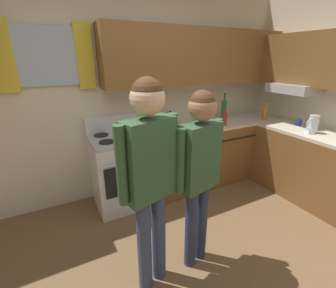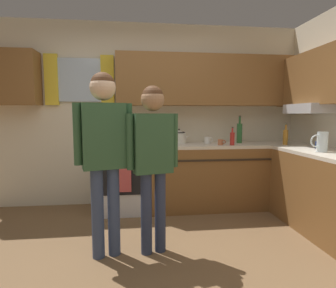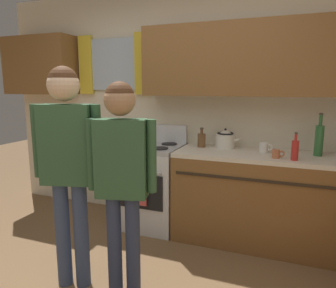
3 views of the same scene
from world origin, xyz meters
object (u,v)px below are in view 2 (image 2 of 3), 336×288
at_px(stovetop_kettle, 179,137).
at_px(bottle_squat_brown, 162,138).
at_px(mug_cobalt_blue, 319,145).
at_px(adult_in_plaid, 153,150).
at_px(stove_oven, 124,176).
at_px(bottle_sauce_red, 232,138).
at_px(bottle_oil_amber, 285,137).
at_px(water_pitcher, 322,142).
at_px(bottle_wine_green, 239,133).
at_px(mug_ceramic_white, 208,140).
at_px(cup_terracotta, 221,142).
at_px(adult_left, 104,143).

bearing_deg(stovetop_kettle, bottle_squat_brown, -173.95).
relative_size(mug_cobalt_blue, adult_in_plaid, 0.07).
distance_m(bottle_squat_brown, stovetop_kettle, 0.25).
distance_m(stove_oven, bottle_sauce_red, 1.55).
height_order(bottle_sauce_red, stovetop_kettle, bottle_sauce_red).
height_order(bottle_oil_amber, water_pitcher, bottle_oil_amber).
bearing_deg(bottle_sauce_red, stovetop_kettle, 153.20).
relative_size(bottle_wine_green, bottle_sauce_red, 1.60).
relative_size(bottle_sauce_red, mug_cobalt_blue, 2.14).
distance_m(bottle_squat_brown, adult_in_plaid, 1.35).
bearing_deg(stovetop_kettle, adult_in_plaid, -108.72).
xyz_separation_m(bottle_wine_green, stovetop_kettle, (-0.87, 0.07, -0.06)).
relative_size(bottle_sauce_red, stovetop_kettle, 0.90).
height_order(bottle_wine_green, mug_ceramic_white, bottle_wine_green).
bearing_deg(mug_ceramic_white, bottle_squat_brown, 174.61).
relative_size(bottle_squat_brown, bottle_sauce_red, 0.84).
distance_m(stove_oven, water_pitcher, 2.44).
xyz_separation_m(bottle_squat_brown, water_pitcher, (1.64, -1.07, 0.03)).
bearing_deg(bottle_sauce_red, bottle_wine_green, 52.97).
bearing_deg(water_pitcher, mug_ceramic_white, 134.63).
relative_size(cup_terracotta, water_pitcher, 0.49).
bearing_deg(bottle_oil_amber, mug_cobalt_blue, -66.81).
bearing_deg(bottle_oil_amber, water_pitcher, -90.55).
height_order(bottle_oil_amber, mug_cobalt_blue, bottle_oil_amber).
bearing_deg(adult_in_plaid, stovetop_kettle, 71.28).
height_order(mug_ceramic_white, adult_in_plaid, adult_in_plaid).
xyz_separation_m(mug_ceramic_white, mug_cobalt_blue, (1.19, -0.71, -0.00)).
distance_m(stove_oven, bottle_squat_brown, 0.75).
distance_m(mug_ceramic_white, stovetop_kettle, 0.41).
bearing_deg(bottle_oil_amber, adult_left, -156.26).
relative_size(bottle_wine_green, mug_cobalt_blue, 3.43).
distance_m(cup_terracotta, adult_left, 1.77).
relative_size(bottle_wine_green, mug_ceramic_white, 3.14).
xyz_separation_m(bottle_oil_amber, bottle_sauce_red, (-0.74, 0.03, -0.02)).
distance_m(bottle_oil_amber, bottle_sauce_red, 0.74).
xyz_separation_m(stovetop_kettle, adult_in_plaid, (-0.46, -1.36, -0.01)).
bearing_deg(bottle_sauce_red, water_pitcher, -46.33).
xyz_separation_m(bottle_oil_amber, bottle_wine_green, (-0.53, 0.30, 0.04)).
relative_size(bottle_oil_amber, adult_in_plaid, 0.18).
height_order(stove_oven, stovetop_kettle, stovetop_kettle).
xyz_separation_m(bottle_squat_brown, bottle_oil_amber, (1.65, -0.34, 0.03)).
height_order(stovetop_kettle, adult_in_plaid, adult_in_plaid).
height_order(bottle_squat_brown, mug_cobalt_blue, bottle_squat_brown).
bearing_deg(mug_ceramic_white, bottle_oil_amber, -15.34).
xyz_separation_m(bottle_oil_amber, mug_cobalt_blue, (0.18, -0.43, -0.07)).
bearing_deg(stove_oven, adult_in_plaid, -75.31).
bearing_deg(stove_oven, bottle_oil_amber, -5.92).
bearing_deg(mug_ceramic_white, water_pitcher, -45.37).
height_order(bottle_squat_brown, bottle_sauce_red, bottle_sauce_red).
relative_size(bottle_oil_amber, bottle_wine_green, 0.73).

